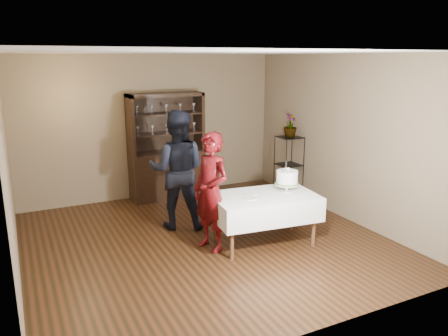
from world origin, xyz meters
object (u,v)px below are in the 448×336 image
at_px(plant_etagere, 289,165).
at_px(cake, 287,178).
at_px(china_hutch, 167,164).
at_px(woman, 211,192).
at_px(man, 177,170).
at_px(potted_plant, 290,125).
at_px(cake_table, 264,207).

height_order(plant_etagere, cake, cake).
bearing_deg(plant_etagere, china_hutch, 153.17).
height_order(woman, man, man).
bearing_deg(man, china_hutch, -75.16).
height_order(cake, potted_plant, potted_plant).
xyz_separation_m(cake_table, cake, (0.39, 0.03, 0.36)).
bearing_deg(woman, cake_table, 59.24).
height_order(cake_table, potted_plant, potted_plant).
height_order(woman, cake, woman).
relative_size(man, potted_plant, 4.29).
bearing_deg(potted_plant, plant_etagere, 74.10).
distance_m(man, potted_plant, 2.52).
distance_m(woman, cake, 1.16).
bearing_deg(woman, cake, 64.83).
relative_size(woman, cake, 3.48).
relative_size(cake_table, woman, 0.93).
height_order(woman, potted_plant, woman).
height_order(cake_table, cake, cake).
relative_size(woman, man, 0.89).
relative_size(china_hutch, woman, 1.20).
relative_size(china_hutch, man, 1.07).
bearing_deg(plant_etagere, man, -168.65).
distance_m(woman, man, 1.00).
distance_m(plant_etagere, potted_plant, 0.75).
height_order(cake_table, man, man).
bearing_deg(cake_table, potted_plant, 46.62).
bearing_deg(man, plant_etagere, -140.92).
bearing_deg(plant_etagere, cake, -125.47).
bearing_deg(man, potted_plant, -141.14).
relative_size(cake_table, man, 0.84).
xyz_separation_m(plant_etagere, man, (-2.43, -0.49, 0.28)).
xyz_separation_m(china_hutch, woman, (-0.23, -2.53, 0.17)).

